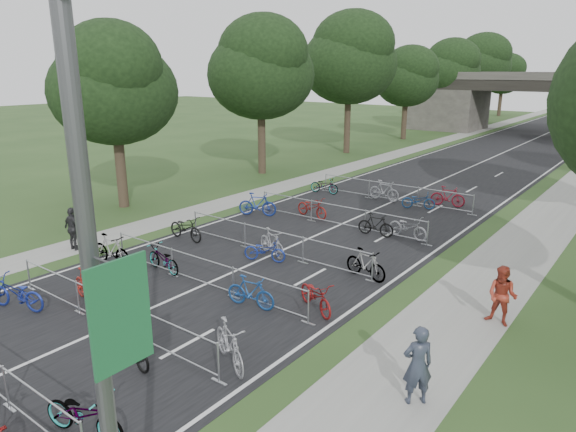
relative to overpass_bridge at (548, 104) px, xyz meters
The scene contains 41 objects.
road 15.41m from the overpass_bridge, 90.00° to the right, with size 11.00×140.00×0.01m, color black.
sidewalk_left 17.14m from the overpass_bridge, 116.57° to the right, with size 2.00×140.00×0.01m, color gray.
lane_markings 15.41m from the overpass_bridge, 90.00° to the right, with size 0.12×140.00×0.00m, color silver.
overpass_bridge is the anchor object (origin of this frame).
lamppost 63.55m from the overpass_bridge, 82.47° to the right, with size 0.61×0.65×8.21m.
tree_left_0 50.47m from the overpass_bridge, 103.07° to the right, with size 6.72×6.72×10.25m.
tree_left_1 38.97m from the overpass_bridge, 107.08° to the right, with size 7.56×7.56×11.53m.
tree_left_2 27.92m from the overpass_bridge, 114.44° to the right, with size 8.40×8.40×12.81m.
tree_left_3 17.59m from the overpass_bridge, 131.07° to the right, with size 6.72×6.72×10.25m.
tree_left_4 12.05m from the overpass_bridge, behind, with size 7.56×7.56×11.53m.
tree_left_5 16.44m from the overpass_bridge, 136.20° to the left, with size 8.40×8.40×12.81m.
tree_left_6 25.77m from the overpass_bridge, 116.43° to the left, with size 6.72×6.72×10.25m.
barrier_row_2 57.88m from the overpass_bridge, 90.00° to the right, with size 9.70×0.08×1.10m.
barrier_row_3 54.08m from the overpass_bridge, 90.00° to the right, with size 9.70×0.08×1.10m.
barrier_row_4 50.09m from the overpass_bridge, 90.00° to the right, with size 9.70×0.08×1.10m.
barrier_row_5 45.10m from the overpass_bridge, 90.00° to the right, with size 9.70×0.08×1.10m.
barrier_row_6 39.11m from the overpass_bridge, 90.00° to the right, with size 9.70×0.08×1.10m.
bike_7 61.05m from the overpass_bridge, 86.48° to the right, with size 0.70×2.02×1.06m, color #ABADB3.
bike_8 59.01m from the overpass_bridge, 93.24° to the right, with size 0.74×2.11×1.11m, color navy.
bike_9 57.33m from the overpass_bridge, 91.99° to the right, with size 0.53×1.89×1.13m, color maroon.
bike_10 58.68m from the overpass_bridge, 87.92° to the right, with size 0.69×1.98×1.04m, color black.
bike_11 57.33m from the overpass_bridge, 85.69° to the right, with size 0.57×2.01×1.21m, color gray.
bike_12 54.94m from the overpass_bridge, 94.50° to the right, with size 0.58×2.04×1.23m, color #ABADB3.
bike_13 54.07m from the overpass_bridge, 92.27° to the right, with size 0.66×1.90×1.00m, color #ABADB3.
bike_14 54.36m from the overpass_bridge, 87.36° to the right, with size 0.50×1.76×1.06m, color navy.
bike_15 53.41m from the overpass_bridge, 85.38° to the right, with size 0.68×1.95×1.02m, color maroon.
bike_16 51.13m from the overpass_bridge, 94.83° to the right, with size 0.73×2.10×1.10m, color black.
bike_17 50.20m from the overpass_bridge, 89.95° to the right, with size 0.52×1.86×1.12m, color #929299.
bike_18 50.87m from the overpass_bridge, 89.75° to the right, with size 0.60×1.73×0.91m, color navy.
bike_19 50.15m from the overpass_bridge, 85.11° to the right, with size 0.52×1.84×1.11m, color #ABADB3.
bike_20 46.23m from the overpass_bridge, 95.35° to the right, with size 0.57×2.03×1.22m, color navy.
bike_21 44.59m from the overpass_bridge, 92.40° to the right, with size 0.71×2.03×1.07m, color maroon.
bike_22 45.36m from the overpass_bridge, 87.22° to the right, with size 0.49×1.74×1.05m, color black.
bike_23 44.87m from the overpass_bridge, 85.49° to the right, with size 0.69×1.99×1.05m, color #A8A8AF.
bike_24 39.96m from the overpass_bridge, 96.20° to the right, with size 0.66×1.89×0.99m, color #ABADB3.
bike_25 39.14m from the overpass_bridge, 90.78° to the right, with size 0.55×1.96×1.18m, color #A5A5AD.
bike_26 39.70m from the overpass_bridge, 87.38° to the right, with size 0.62×1.78×0.94m, color navy.
bike_27 38.29m from the overpass_bridge, 85.65° to the right, with size 0.53×1.88×1.13m, color maroon.
pedestrian_a 56.36m from the overpass_bridge, 81.06° to the right, with size 0.70×0.46×1.93m, color #2C3242.
pedestrian_b 51.45m from the overpass_bridge, 79.69° to the right, with size 0.89×0.70×1.84m, color maroon.
pedestrian_c 55.13m from the overpass_bridge, 97.38° to the right, with size 1.08×0.45×1.85m, color #262628.
Camera 1 is at (12.59, -0.50, 7.41)m, focal length 32.00 mm.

